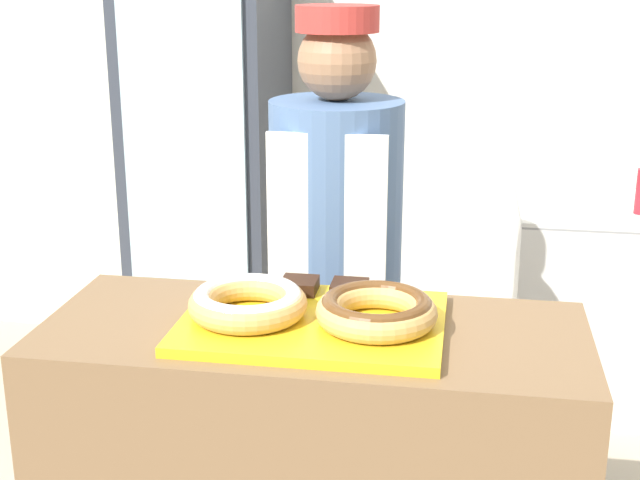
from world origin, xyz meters
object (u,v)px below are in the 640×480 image
at_px(donut_chocolate_glaze, 376,309).
at_px(donut_light_glaze, 248,301).
at_px(brownie_back_left, 299,285).
at_px(brownie_back_right, 349,288).
at_px(beverage_fridge, 210,165).
at_px(serving_tray, 313,323).
at_px(baker_person, 335,282).
at_px(chest_freezer, 620,305).

bearing_deg(donut_chocolate_glaze, donut_light_glaze, 180.00).
distance_m(brownie_back_left, brownie_back_right, 0.12).
xyz_separation_m(brownie_back_right, beverage_fridge, (-0.82, 1.57, -0.07)).
relative_size(serving_tray, donut_chocolate_glaze, 2.19).
xyz_separation_m(donut_light_glaze, beverage_fridge, (-0.61, 1.75, -0.09)).
distance_m(donut_chocolate_glaze, brownie_back_right, 0.20).
bearing_deg(donut_light_glaze, beverage_fridge, 109.11).
xyz_separation_m(donut_light_glaze, baker_person, (0.11, 0.60, -0.16)).
bearing_deg(chest_freezer, donut_chocolate_glaze, -115.47).
bearing_deg(baker_person, donut_chocolate_glaze, -73.04).
height_order(brownie_back_left, baker_person, baker_person).
height_order(baker_person, beverage_fridge, beverage_fridge).
distance_m(donut_chocolate_glaze, chest_freezer, 2.04).
xyz_separation_m(brownie_back_right, baker_person, (-0.10, 0.42, -0.14)).
xyz_separation_m(serving_tray, brownie_back_right, (0.06, 0.16, 0.03)).
height_order(brownie_back_left, chest_freezer, brownie_back_left).
relative_size(serving_tray, brownie_back_left, 6.82).
bearing_deg(donut_light_glaze, serving_tray, 6.41).
bearing_deg(baker_person, donut_light_glaze, -100.68).
xyz_separation_m(brownie_back_left, chest_freezer, (1.05, 1.58, -0.59)).
bearing_deg(baker_person, beverage_fridge, 121.93).
distance_m(serving_tray, donut_light_glaze, 0.16).
distance_m(brownie_back_right, baker_person, 0.45).
bearing_deg(serving_tray, beverage_fridge, 113.49).
relative_size(serving_tray, beverage_fridge, 0.31).
bearing_deg(chest_freezer, brownie_back_left, -123.56).
height_order(donut_light_glaze, beverage_fridge, beverage_fridge).
relative_size(brownie_back_left, brownie_back_right, 1.00).
height_order(brownie_back_left, beverage_fridge, beverage_fridge).
height_order(serving_tray, brownie_back_left, brownie_back_left).
relative_size(donut_chocolate_glaze, baker_person, 0.16).
height_order(serving_tray, donut_chocolate_glaze, donut_chocolate_glaze).
height_order(donut_light_glaze, brownie_back_left, donut_light_glaze).
xyz_separation_m(baker_person, beverage_fridge, (-0.72, 1.16, 0.07)).
bearing_deg(donut_chocolate_glaze, baker_person, 106.96).
bearing_deg(donut_chocolate_glaze, serving_tray, 173.59).
bearing_deg(donut_light_glaze, chest_freezer, 57.22).
bearing_deg(chest_freezer, baker_person, -131.28).
height_order(donut_chocolate_glaze, baker_person, baker_person).
height_order(serving_tray, baker_person, baker_person).
bearing_deg(donut_chocolate_glaze, brownie_back_right, 115.33).
bearing_deg(baker_person, chest_freezer, 48.72).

